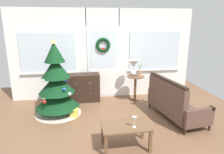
{
  "coord_description": "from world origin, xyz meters",
  "views": [
    {
      "loc": [
        -0.54,
        -3.68,
        2.14
      ],
      "look_at": [
        0.05,
        0.55,
        1.0
      ],
      "focal_mm": 32.32,
      "sensor_mm": 36.0,
      "label": 1
    }
  ],
  "objects_px": {
    "settee_sofa": "(173,103)",
    "flower_vase": "(140,72)",
    "side_table": "(135,84)",
    "gift_box": "(74,113)",
    "christmas_tree": "(57,87)",
    "dresser_cabinet": "(83,87)",
    "coffee_table": "(126,128)",
    "wine_glass": "(134,120)",
    "table_lamp": "(133,66)"
  },
  "relations": [
    {
      "from": "table_lamp",
      "to": "gift_box",
      "type": "height_order",
      "value": "table_lamp"
    },
    {
      "from": "table_lamp",
      "to": "wine_glass",
      "type": "xyz_separation_m",
      "value": [
        -0.52,
        -2.25,
        -0.45
      ]
    },
    {
      "from": "gift_box",
      "to": "dresser_cabinet",
      "type": "bearing_deg",
      "value": 76.82
    },
    {
      "from": "dresser_cabinet",
      "to": "gift_box",
      "type": "height_order",
      "value": "dresser_cabinet"
    },
    {
      "from": "christmas_tree",
      "to": "gift_box",
      "type": "xyz_separation_m",
      "value": [
        0.39,
        -0.24,
        -0.58
      ]
    },
    {
      "from": "christmas_tree",
      "to": "flower_vase",
      "type": "xyz_separation_m",
      "value": [
        2.16,
        0.46,
        0.18
      ]
    },
    {
      "from": "christmas_tree",
      "to": "dresser_cabinet",
      "type": "height_order",
      "value": "christmas_tree"
    },
    {
      "from": "flower_vase",
      "to": "coffee_table",
      "type": "distance_m",
      "value": 2.26
    },
    {
      "from": "coffee_table",
      "to": "wine_glass",
      "type": "distance_m",
      "value": 0.26
    },
    {
      "from": "christmas_tree",
      "to": "wine_glass",
      "type": "xyz_separation_m",
      "value": [
        1.47,
        -1.7,
        -0.1
      ]
    },
    {
      "from": "table_lamp",
      "to": "coffee_table",
      "type": "distance_m",
      "value": 2.35
    },
    {
      "from": "settee_sofa",
      "to": "gift_box",
      "type": "distance_m",
      "value": 2.32
    },
    {
      "from": "dresser_cabinet",
      "to": "coffee_table",
      "type": "relative_size",
      "value": 1.06
    },
    {
      "from": "table_lamp",
      "to": "wine_glass",
      "type": "height_order",
      "value": "table_lamp"
    },
    {
      "from": "christmas_tree",
      "to": "wine_glass",
      "type": "relative_size",
      "value": 9.36
    },
    {
      "from": "side_table",
      "to": "coffee_table",
      "type": "xyz_separation_m",
      "value": [
        -0.71,
        -2.12,
        -0.16
      ]
    },
    {
      "from": "christmas_tree",
      "to": "wine_glass",
      "type": "distance_m",
      "value": 2.25
    },
    {
      "from": "dresser_cabinet",
      "to": "wine_glass",
      "type": "height_order",
      "value": "dresser_cabinet"
    },
    {
      "from": "settee_sofa",
      "to": "dresser_cabinet",
      "type": "bearing_deg",
      "value": 145.69
    },
    {
      "from": "gift_box",
      "to": "settee_sofa",
      "type": "bearing_deg",
      "value": -9.65
    },
    {
      "from": "flower_vase",
      "to": "side_table",
      "type": "bearing_deg",
      "value": 149.04
    },
    {
      "from": "christmas_tree",
      "to": "settee_sofa",
      "type": "relative_size",
      "value": 1.09
    },
    {
      "from": "dresser_cabinet",
      "to": "flower_vase",
      "type": "distance_m",
      "value": 1.63
    },
    {
      "from": "settee_sofa",
      "to": "side_table",
      "type": "relative_size",
      "value": 2.27
    },
    {
      "from": "coffee_table",
      "to": "dresser_cabinet",
      "type": "bearing_deg",
      "value": 107.05
    },
    {
      "from": "settee_sofa",
      "to": "side_table",
      "type": "bearing_deg",
      "value": 117.65
    },
    {
      "from": "christmas_tree",
      "to": "gift_box",
      "type": "height_order",
      "value": "christmas_tree"
    },
    {
      "from": "christmas_tree",
      "to": "dresser_cabinet",
      "type": "relative_size",
      "value": 2.01
    },
    {
      "from": "dresser_cabinet",
      "to": "gift_box",
      "type": "distance_m",
      "value": 1.07
    },
    {
      "from": "flower_vase",
      "to": "gift_box",
      "type": "distance_m",
      "value": 2.05
    },
    {
      "from": "dresser_cabinet",
      "to": "gift_box",
      "type": "xyz_separation_m",
      "value": [
        -0.23,
        -1.0,
        -0.29
      ]
    },
    {
      "from": "table_lamp",
      "to": "flower_vase",
      "type": "relative_size",
      "value": 1.26
    },
    {
      "from": "dresser_cabinet",
      "to": "settee_sofa",
      "type": "height_order",
      "value": "settee_sofa"
    },
    {
      "from": "coffee_table",
      "to": "side_table",
      "type": "bearing_deg",
      "value": 71.45
    },
    {
      "from": "flower_vase",
      "to": "gift_box",
      "type": "xyz_separation_m",
      "value": [
        -1.77,
        -0.69,
        -0.76
      ]
    },
    {
      "from": "table_lamp",
      "to": "coffee_table",
      "type": "relative_size",
      "value": 0.52
    },
    {
      "from": "table_lamp",
      "to": "coffee_table",
      "type": "height_order",
      "value": "table_lamp"
    },
    {
      "from": "settee_sofa",
      "to": "coffee_table",
      "type": "distance_m",
      "value": 1.63
    },
    {
      "from": "settee_sofa",
      "to": "flower_vase",
      "type": "bearing_deg",
      "value": 114.72
    },
    {
      "from": "coffee_table",
      "to": "gift_box",
      "type": "height_order",
      "value": "coffee_table"
    },
    {
      "from": "wine_glass",
      "to": "dresser_cabinet",
      "type": "bearing_deg",
      "value": 109.09
    },
    {
      "from": "christmas_tree",
      "to": "flower_vase",
      "type": "relative_size",
      "value": 5.21
    },
    {
      "from": "settee_sofa",
      "to": "gift_box",
      "type": "relative_size",
      "value": 8.68
    },
    {
      "from": "settee_sofa",
      "to": "wine_glass",
      "type": "relative_size",
      "value": 8.56
    },
    {
      "from": "side_table",
      "to": "table_lamp",
      "type": "height_order",
      "value": "table_lamp"
    },
    {
      "from": "dresser_cabinet",
      "to": "table_lamp",
      "type": "bearing_deg",
      "value": -8.56
    },
    {
      "from": "gift_box",
      "to": "christmas_tree",
      "type": "bearing_deg",
      "value": 148.33
    },
    {
      "from": "christmas_tree",
      "to": "table_lamp",
      "type": "height_order",
      "value": "christmas_tree"
    },
    {
      "from": "side_table",
      "to": "flower_vase",
      "type": "height_order",
      "value": "flower_vase"
    },
    {
      "from": "side_table",
      "to": "wine_glass",
      "type": "distance_m",
      "value": 2.29
    }
  ]
}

